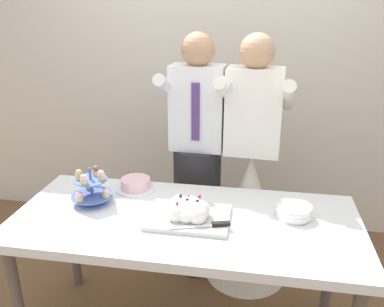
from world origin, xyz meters
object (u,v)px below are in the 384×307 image
object	(u,v)px
cupcake_stand	(91,189)
plate_stack	(294,211)
person_bride	(249,200)
round_cake	(136,184)
dessert_table	(185,230)
person_groom	(197,172)
main_cake_tray	(189,212)

from	to	relation	value
cupcake_stand	plate_stack	size ratio (longest dim) A/B	1.24
cupcake_stand	person_bride	xyz separation A→B (m)	(0.85, 0.55, -0.28)
round_cake	person_bride	bearing A→B (deg)	27.37
dessert_table	plate_stack	world-z (taller)	plate_stack
round_cake	person_groom	world-z (taller)	person_groom
cupcake_stand	person_groom	distance (m)	0.78
dessert_table	main_cake_tray	xyz separation A→B (m)	(0.02, -0.02, 0.12)
dessert_table	person_groom	bearing A→B (deg)	93.60
person_bride	plate_stack	bearing A→B (deg)	-65.29
main_cake_tray	person_groom	size ratio (longest dim) A/B	0.26
main_cake_tray	plate_stack	size ratio (longest dim) A/B	2.31
dessert_table	cupcake_stand	distance (m)	0.57
cupcake_stand	plate_stack	distance (m)	1.09
cupcake_stand	person_groom	world-z (taller)	person_groom
cupcake_stand	person_bride	world-z (taller)	person_bride
main_cake_tray	dessert_table	bearing A→B (deg)	139.43
person_groom	person_bride	xyz separation A→B (m)	(0.36, -0.04, -0.16)
main_cake_tray	round_cake	xyz separation A→B (m)	(-0.37, 0.30, -0.01)
cupcake_stand	plate_stack	xyz separation A→B (m)	(1.09, 0.03, -0.05)
round_cake	plate_stack	bearing A→B (deg)	-11.10
cupcake_stand	plate_stack	bearing A→B (deg)	1.56
dessert_table	main_cake_tray	distance (m)	0.12
plate_stack	cupcake_stand	bearing A→B (deg)	-178.44
round_cake	cupcake_stand	bearing A→B (deg)	-131.78
dessert_table	main_cake_tray	size ratio (longest dim) A/B	4.18
person_groom	person_bride	bearing A→B (deg)	-5.76
cupcake_stand	person_groom	bearing A→B (deg)	49.87
plate_stack	person_groom	distance (m)	0.82
main_cake_tray	plate_stack	bearing A→B (deg)	12.84
plate_stack	person_bride	world-z (taller)	person_bride
dessert_table	person_bride	world-z (taller)	person_bride
main_cake_tray	person_groom	bearing A→B (deg)	95.38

